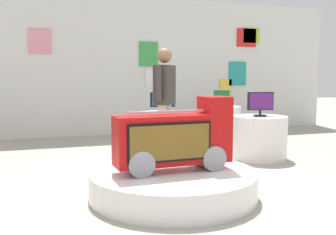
{
  "coord_description": "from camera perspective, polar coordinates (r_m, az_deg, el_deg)",
  "views": [
    {
      "loc": [
        -1.14,
        -3.53,
        1.21
      ],
      "look_at": [
        0.3,
        0.84,
        0.73
      ],
      "focal_mm": 41.48,
      "sensor_mm": 36.0,
      "label": 1
    }
  ],
  "objects": [
    {
      "name": "display_pedestal_right_rear",
      "position": [
        5.92,
        13.3,
        -2.85
      ],
      "size": [
        0.8,
        0.8,
        0.63
      ],
      "primitive_type": "cylinder",
      "color": "white",
      "rests_on": "ground"
    },
    {
      "name": "display_pedestal_far_right",
      "position": [
        7.7,
        7.76,
        -0.7
      ],
      "size": [
        0.79,
        0.79,
        0.63
      ],
      "primitive_type": "cylinder",
      "color": "white",
      "rests_on": "ground"
    },
    {
      "name": "tv_on_right_rear",
      "position": [
        5.86,
        13.45,
        2.07
      ],
      "size": [
        0.39,
        0.19,
        0.36
      ],
      "color": "black",
      "rests_on": "display_pedestal_right_rear"
    },
    {
      "name": "display_pedestal_center_rear",
      "position": [
        6.37,
        -0.78,
        -2.05
      ],
      "size": [
        0.81,
        0.81,
        0.63
      ],
      "primitive_type": "cylinder",
      "color": "white",
      "rests_on": "ground"
    },
    {
      "name": "back_wall_display",
      "position": [
        8.14,
        -10.27,
        7.49
      ],
      "size": [
        10.87,
        0.13,
        2.86
      ],
      "color": "silver",
      "rests_on": "ground"
    },
    {
      "name": "main_display_pedestal",
      "position": [
        3.99,
        0.76,
        -9.68
      ],
      "size": [
        1.69,
        1.69,
        0.26
      ],
      "primitive_type": "cylinder",
      "color": "white",
      "rests_on": "ground"
    },
    {
      "name": "ground_plane",
      "position": [
        3.9,
        -0.37,
        -12.07
      ],
      "size": [
        30.0,
        30.0,
        0.0
      ],
      "primitive_type": "plane",
      "color": "#A8A091"
    },
    {
      "name": "shopper_browsing_rear",
      "position": [
        5.25,
        -0.51,
        2.98
      ],
      "size": [
        0.39,
        0.47,
        1.59
      ],
      "color": "#B2ADA3",
      "rests_on": "ground"
    },
    {
      "name": "tv_on_center_rear",
      "position": [
        6.32,
        -0.78,
        2.42
      ],
      "size": [
        0.41,
        0.17,
        0.33
      ],
      "color": "black",
      "rests_on": "display_pedestal_center_rear"
    },
    {
      "name": "novelty_firetruck_tv",
      "position": [
        3.89,
        1.1,
        -3.45
      ],
      "size": [
        1.2,
        0.41,
        0.74
      ],
      "color": "gray",
      "rests_on": "main_display_pedestal"
    },
    {
      "name": "tv_on_far_right",
      "position": [
        7.66,
        7.82,
        2.94
      ],
      "size": [
        0.36,
        0.21,
        0.33
      ],
      "color": "black",
      "rests_on": "display_pedestal_far_right"
    }
  ]
}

